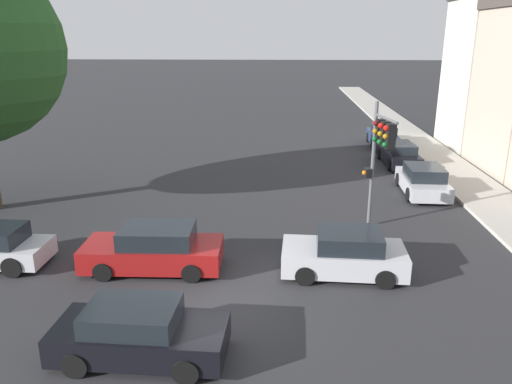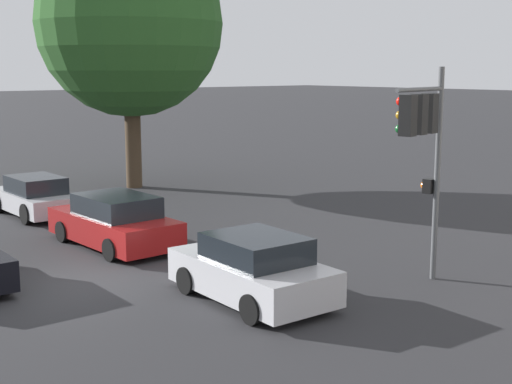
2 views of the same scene
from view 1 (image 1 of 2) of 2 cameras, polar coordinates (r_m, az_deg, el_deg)
name	(u,v)px [view 1 (image 1 of 2)]	position (r m, az deg, el deg)	size (l,w,h in m)	color
ground_plane	(225,309)	(14.68, -3.59, -13.22)	(300.00, 300.00, 0.00)	#28282B
sidewalk_strip	(391,121)	(47.05, 15.15, 7.85)	(2.95, 60.00, 0.16)	#ADA89E
traffic_signal	(380,143)	(19.40, 14.02, 5.44)	(0.86, 2.20, 5.08)	#515456
crossing_car_0	(139,333)	(12.75, -13.24, -15.41)	(4.20, 2.02, 1.40)	black
crossing_car_1	(345,254)	(16.57, 10.09, -6.98)	(4.05, 2.16, 1.48)	#B7B7BC
crossing_car_2	(154,249)	(16.98, -11.57, -6.43)	(4.60, 2.09, 1.51)	maroon
parked_car_0	(423,181)	(25.72, 18.53, 1.23)	(2.09, 4.26, 1.44)	#B7B7BC
parked_car_1	(399,154)	(31.21, 15.98, 4.18)	(1.93, 4.59, 1.37)	black
parked_car_2	(383,136)	(36.37, 14.29, 6.21)	(1.96, 4.36, 1.48)	navy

